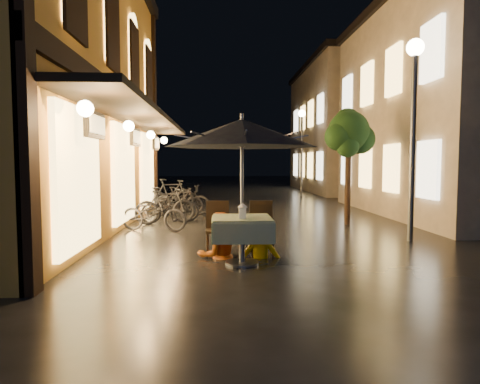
{
  "coord_description": "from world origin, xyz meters",
  "views": [
    {
      "loc": [
        -1.09,
        -6.82,
        1.68
      ],
      "look_at": [
        -0.7,
        0.72,
        1.15
      ],
      "focal_mm": 32.0,
      "sensor_mm": 36.0,
      "label": 1
    }
  ],
  "objects": [
    {
      "name": "cafe_chair_left",
      "position": [
        -1.1,
        0.86,
        0.54
      ],
      "size": [
        0.42,
        0.42,
        0.97
      ],
      "color": "black",
      "rests_on": "ground"
    },
    {
      "name": "bicycle_5",
      "position": [
        -2.79,
        8.53,
        0.54
      ],
      "size": [
        1.86,
        1.23,
        1.09
      ],
      "primitive_type": "imported",
      "rotation": [
        0.0,
        0.0,
        2.01
      ],
      "color": "black",
      "rests_on": "ground"
    },
    {
      "name": "streetlamp_near",
      "position": [
        3.0,
        2.0,
        2.92
      ],
      "size": [
        0.36,
        0.36,
        4.23
      ],
      "color": "#59595E",
      "rests_on": "ground"
    },
    {
      "name": "bicycle_4",
      "position": [
        -2.25,
        6.99,
        0.47
      ],
      "size": [
        1.88,
        0.9,
        0.95
      ],
      "primitive_type": "imported",
      "rotation": [
        0.0,
        0.0,
        1.42
      ],
      "color": "black",
      "rests_on": "ground"
    },
    {
      "name": "west_building",
      "position": [
        -5.72,
        4.0,
        3.71
      ],
      "size": [
        5.9,
        11.4,
        7.4
      ],
      "color": "orange",
      "rests_on": "ground"
    },
    {
      "name": "person_orange",
      "position": [
        -1.09,
        0.68,
        0.78
      ],
      "size": [
        0.91,
        0.8,
        1.55
      ],
      "primitive_type": "imported",
      "rotation": [
        0.0,
        0.0,
        3.48
      ],
      "color": "#BA5615",
      "rests_on": "ground"
    },
    {
      "name": "bicycle_0",
      "position": [
        -2.66,
        3.59,
        0.44
      ],
      "size": [
        1.77,
        1.0,
        0.88
      ],
      "primitive_type": "imported",
      "rotation": [
        0.0,
        0.0,
        1.31
      ],
      "color": "black",
      "rests_on": "ground"
    },
    {
      "name": "street_tree",
      "position": [
        2.41,
        4.51,
        2.42
      ],
      "size": [
        1.43,
        1.2,
        3.15
      ],
      "color": "black",
      "rests_on": "ground"
    },
    {
      "name": "cafe_chair_right",
      "position": [
        -0.3,
        0.86,
        0.54
      ],
      "size": [
        0.42,
        0.42,
        0.97
      ],
      "color": "black",
      "rests_on": "ground"
    },
    {
      "name": "east_building_far",
      "position": [
        7.49,
        18.0,
        3.66
      ],
      "size": [
        7.3,
        10.3,
        7.3
      ],
      "color": "#C4AE99",
      "rests_on": "ground"
    },
    {
      "name": "table_lantern",
      "position": [
        -0.7,
        -0.04,
        0.92
      ],
      "size": [
        0.16,
        0.16,
        0.25
      ],
      "color": "white",
      "rests_on": "cafe_table"
    },
    {
      "name": "bicycle_1",
      "position": [
        -2.52,
        4.84,
        0.5
      ],
      "size": [
        1.74,
        1.03,
        1.01
      ],
      "primitive_type": "imported",
      "rotation": [
        0.0,
        0.0,
        1.93
      ],
      "color": "black",
      "rests_on": "ground"
    },
    {
      "name": "bicycle_2",
      "position": [
        -2.42,
        5.06,
        0.44
      ],
      "size": [
        1.78,
        1.22,
        0.89
      ],
      "primitive_type": "imported",
      "rotation": [
        0.0,
        0.0,
        1.99
      ],
      "color": "black",
      "rests_on": "ground"
    },
    {
      "name": "ground",
      "position": [
        0.0,
        0.0,
        0.0
      ],
      "size": [
        90.0,
        90.0,
        0.0
      ],
      "primitive_type": "plane",
      "color": "black",
      "rests_on": "ground"
    },
    {
      "name": "person_yellow",
      "position": [
        -0.34,
        0.64,
        0.69
      ],
      "size": [
        0.93,
        0.58,
        1.38
      ],
      "primitive_type": "imported",
      "rotation": [
        0.0,
        0.0,
        3.06
      ],
      "color": "#DDA600",
      "rests_on": "ground"
    },
    {
      "name": "patio_umbrella",
      "position": [
        -0.7,
        0.12,
        2.15
      ],
      "size": [
        2.49,
        2.49,
        2.46
      ],
      "color": "#59595E",
      "rests_on": "ground"
    },
    {
      "name": "cafe_table",
      "position": [
        -0.7,
        0.12,
        0.59
      ],
      "size": [
        0.99,
        0.99,
        0.78
      ],
      "color": "#59595E",
      "rests_on": "ground"
    },
    {
      "name": "streetlamp_far",
      "position": [
        3.0,
        14.0,
        2.92
      ],
      "size": [
        0.36,
        0.36,
        4.23
      ],
      "color": "#59595E",
      "rests_on": "ground"
    },
    {
      "name": "bicycle_3",
      "position": [
        -2.31,
        6.78,
        0.45
      ],
      "size": [
        1.54,
        0.6,
        0.9
      ],
      "primitive_type": "imported",
      "rotation": [
        0.0,
        0.0,
        1.69
      ],
      "color": "black",
      "rests_on": "ground"
    }
  ]
}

